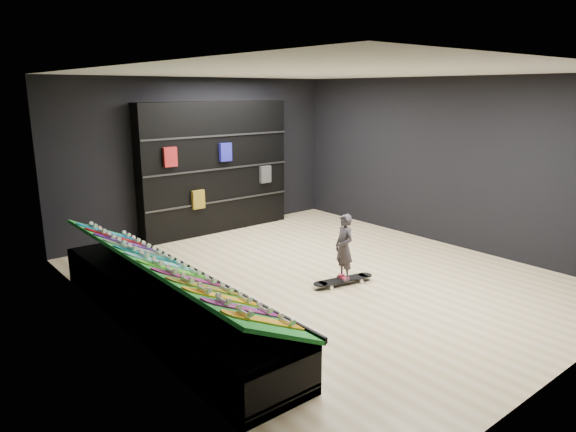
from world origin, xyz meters
TOP-DOWN VIEW (x-y plane):
  - floor at (0.00, 0.00)m, footprint 6.00×7.00m
  - ceiling at (0.00, 0.00)m, footprint 6.00×7.00m
  - wall_back at (0.00, 3.50)m, footprint 6.00×0.02m
  - wall_left at (-3.00, 0.00)m, footprint 0.02×7.00m
  - wall_right at (3.00, 0.00)m, footprint 0.02×7.00m
  - display_rack at (-2.55, 0.00)m, footprint 0.90×4.50m
  - turf_ramp at (-2.50, 0.00)m, footprint 0.92×4.50m
  - back_shelving at (0.20, 3.32)m, footprint 3.19×0.37m
  - floor_skateboard at (0.04, -0.41)m, footprint 1.00×0.41m
  - child at (0.04, -0.41)m, footprint 0.20×0.25m
  - display_board_0 at (-2.49, -1.90)m, footprint 0.93×0.22m
  - display_board_1 at (-2.49, -1.55)m, footprint 0.93×0.22m
  - display_board_2 at (-2.49, -1.21)m, footprint 0.93×0.22m
  - display_board_3 at (-2.49, -0.86)m, footprint 0.93×0.22m
  - display_board_4 at (-2.49, -0.52)m, footprint 0.93×0.22m
  - display_board_5 at (-2.49, -0.17)m, footprint 0.93×0.22m
  - display_board_6 at (-2.49, 0.17)m, footprint 0.93×0.22m
  - display_board_7 at (-2.49, 0.52)m, footprint 0.93×0.22m
  - display_board_8 at (-2.49, 0.86)m, footprint 0.93×0.22m
  - display_board_9 at (-2.49, 1.21)m, footprint 0.93×0.22m
  - display_board_10 at (-2.49, 1.55)m, footprint 0.93×0.22m
  - display_board_11 at (-2.49, 1.90)m, footprint 0.93×0.22m

SIDE VIEW (x-z plane):
  - floor at x=0.00m, z-range -0.01..0.01m
  - floor_skateboard at x=0.04m, z-range 0.00..0.09m
  - display_rack at x=-2.55m, z-range 0.00..0.50m
  - child at x=0.04m, z-range 0.09..0.67m
  - turf_ramp at x=-2.50m, z-range 0.48..0.94m
  - display_board_0 at x=-2.49m, z-range 0.49..0.99m
  - display_board_1 at x=-2.49m, z-range 0.49..0.99m
  - display_board_2 at x=-2.49m, z-range 0.49..0.99m
  - display_board_3 at x=-2.49m, z-range 0.49..0.99m
  - display_board_4 at x=-2.49m, z-range 0.49..0.99m
  - display_board_5 at x=-2.49m, z-range 0.49..0.99m
  - display_board_6 at x=-2.49m, z-range 0.49..0.99m
  - display_board_7 at x=-2.49m, z-range 0.49..0.99m
  - display_board_8 at x=-2.49m, z-range 0.49..0.99m
  - display_board_9 at x=-2.49m, z-range 0.49..0.99m
  - display_board_10 at x=-2.49m, z-range 0.49..0.99m
  - display_board_11 at x=-2.49m, z-range 0.49..0.99m
  - back_shelving at x=0.20m, z-range 0.00..2.55m
  - wall_back at x=0.00m, z-range 0.00..3.00m
  - wall_left at x=-3.00m, z-range 0.00..3.00m
  - wall_right at x=3.00m, z-range 0.00..3.00m
  - ceiling at x=0.00m, z-range 3.00..3.00m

